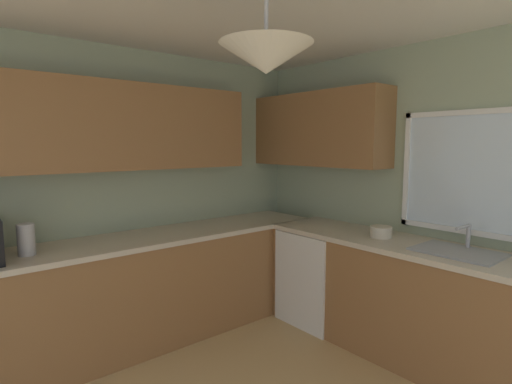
% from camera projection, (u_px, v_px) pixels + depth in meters
% --- Properties ---
extents(room_shell, '(4.03, 3.89, 2.53)m').
position_uv_depth(room_shell, '(245.00, 125.00, 2.87)').
color(room_shell, '#9EAD8E').
rests_on(room_shell, ground_plane).
extents(counter_run_left, '(0.65, 3.50, 0.90)m').
position_uv_depth(counter_run_left, '(134.00, 292.00, 3.30)').
color(counter_run_left, olive).
rests_on(counter_run_left, ground_plane).
extents(counter_run_back, '(3.12, 0.65, 0.90)m').
position_uv_depth(counter_run_back, '(449.00, 313.00, 2.89)').
color(counter_run_back, olive).
rests_on(counter_run_back, ground_plane).
extents(dishwasher, '(0.60, 0.60, 0.86)m').
position_uv_depth(dishwasher, '(320.00, 275.00, 3.78)').
color(dishwasher, white).
rests_on(dishwasher, ground_plane).
extents(kettle, '(0.11, 0.11, 0.22)m').
position_uv_depth(kettle, '(26.00, 240.00, 2.74)').
color(kettle, '#B7B7BC').
rests_on(kettle, counter_run_left).
extents(sink_assembly, '(0.55, 0.40, 0.19)m').
position_uv_depth(sink_assembly, '(458.00, 251.00, 2.81)').
color(sink_assembly, '#9EA0A5').
rests_on(sink_assembly, counter_run_back).
extents(bowl, '(0.18, 0.18, 0.09)m').
position_uv_depth(bowl, '(381.00, 232.00, 3.27)').
color(bowl, beige).
rests_on(bowl, counter_run_back).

